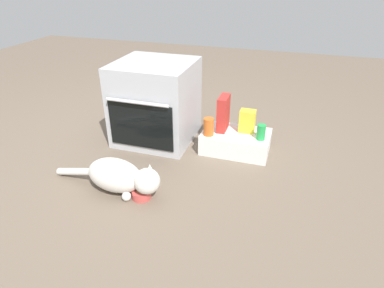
{
  "coord_description": "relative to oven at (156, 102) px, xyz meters",
  "views": [
    {
      "loc": [
        1.05,
        -1.98,
        1.35
      ],
      "look_at": [
        0.44,
        -0.07,
        0.25
      ],
      "focal_mm": 30.94,
      "sensor_mm": 36.0,
      "label": 1
    }
  ],
  "objects": [
    {
      "name": "oven",
      "position": [
        0.0,
        0.0,
        0.0
      ],
      "size": [
        0.62,
        0.64,
        0.66
      ],
      "color": "#B7BABF",
      "rests_on": "ground"
    },
    {
      "name": "soda_can",
      "position": [
        0.89,
        -0.07,
        -0.11
      ],
      "size": [
        0.07,
        0.07,
        0.12
      ],
      "primitive_type": "cylinder",
      "color": "green",
      "rests_on": "pantry_cabinet"
    },
    {
      "name": "sauce_jar",
      "position": [
        0.49,
        -0.13,
        -0.1
      ],
      "size": [
        0.08,
        0.08,
        0.14
      ],
      "primitive_type": "cylinder",
      "color": "#D16023",
      "rests_on": "pantry_cabinet"
    },
    {
      "name": "ground",
      "position": [
        0.03,
        -0.38,
        -0.33
      ],
      "size": [
        8.0,
        8.0,
        0.0
      ],
      "primitive_type": "plane",
      "color": "#6B5B4C"
    },
    {
      "name": "food_bowl",
      "position": [
        0.23,
        -0.82,
        -0.3
      ],
      "size": [
        0.13,
        0.13,
        0.08
      ],
      "color": "#C64C47",
      "rests_on": "ground"
    },
    {
      "name": "cereal_box",
      "position": [
        0.57,
        0.01,
        -0.03
      ],
      "size": [
        0.07,
        0.18,
        0.28
      ],
      "primitive_type": "cube",
      "color": "#B72D28",
      "rests_on": "pantry_cabinet"
    },
    {
      "name": "snack_bag",
      "position": [
        0.77,
        0.03,
        -0.08
      ],
      "size": [
        0.12,
        0.09,
        0.18
      ],
      "primitive_type": "cube",
      "color": "yellow",
      "rests_on": "pantry_cabinet"
    },
    {
      "name": "pantry_cabinet",
      "position": [
        0.69,
        -0.02,
        -0.25
      ],
      "size": [
        0.53,
        0.34,
        0.16
      ],
      "primitive_type": "cube",
      "color": "white",
      "rests_on": "ground"
    },
    {
      "name": "cat",
      "position": [
        0.08,
        -0.8,
        -0.2
      ],
      "size": [
        0.82,
        0.26,
        0.24
      ],
      "rotation": [
        0.0,
        0.0,
        -0.09
      ],
      "color": "silver",
      "rests_on": "ground"
    }
  ]
}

